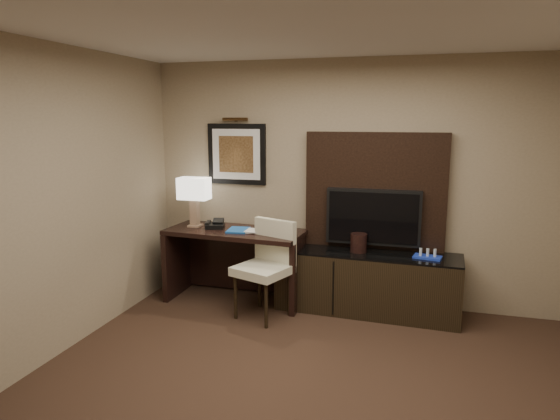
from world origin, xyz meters
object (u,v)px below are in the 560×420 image
(credenza, at_px, (367,282))
(ice_bucket, at_px, (359,243))
(desk_phone, at_px, (215,224))
(table_lamp, at_px, (194,203))
(minibar_tray, at_px, (428,253))
(desk, at_px, (236,265))
(tv, at_px, (373,217))
(desk_chair, at_px, (263,269))

(credenza, bearing_deg, ice_bucket, -178.50)
(desk_phone, bearing_deg, ice_bucket, -11.80)
(table_lamp, xyz_separation_m, minibar_tray, (2.60, -0.04, -0.39))
(table_lamp, bearing_deg, desk, -4.69)
(tv, relative_size, desk_chair, 0.95)
(desk, distance_m, minibar_tray, 2.11)
(desk, distance_m, desk_chair, 0.61)
(desk, relative_size, ice_bucket, 7.88)
(ice_bucket, xyz_separation_m, minibar_tray, (0.71, -0.05, -0.05))
(credenza, bearing_deg, tv, 80.93)
(desk_chair, bearing_deg, minibar_tray, 33.83)
(credenza, distance_m, tv, 0.70)
(tv, bearing_deg, desk_phone, -174.40)
(desk_chair, height_order, table_lamp, table_lamp)
(ice_bucket, distance_m, minibar_tray, 0.71)
(desk_phone, bearing_deg, minibar_tray, -13.41)
(tv, bearing_deg, ice_bucket, -133.43)
(table_lamp, xyz_separation_m, desk_phone, (0.26, -0.02, -0.22))
(desk_chair, bearing_deg, desk, 159.05)
(desk, xyz_separation_m, desk_phone, (-0.25, 0.02, 0.46))
(minibar_tray, bearing_deg, credenza, 175.40)
(desk, relative_size, table_lamp, 2.84)
(desk_chair, xyz_separation_m, desk_phone, (-0.70, 0.41, 0.35))
(desk_phone, height_order, ice_bucket, desk_phone)
(credenza, height_order, desk_phone, desk_phone)
(minibar_tray, bearing_deg, desk_chair, -166.44)
(tv, height_order, table_lamp, table_lamp)
(desk, height_order, desk_phone, desk_phone)
(desk, xyz_separation_m, minibar_tray, (2.09, 0.00, 0.30))
(credenza, bearing_deg, desk_chair, -154.23)
(desk, relative_size, tv, 1.54)
(tv, relative_size, minibar_tray, 3.65)
(tv, bearing_deg, table_lamp, -175.80)
(table_lamp, bearing_deg, ice_bucket, 0.31)
(desk, height_order, table_lamp, table_lamp)
(desk, bearing_deg, desk_chair, -37.20)
(ice_bucket, bearing_deg, minibar_tray, -4.09)
(desk, bearing_deg, table_lamp, 179.34)
(ice_bucket, bearing_deg, desk_chair, -154.43)
(ice_bucket, bearing_deg, tv, 46.57)
(credenza, relative_size, desk_phone, 9.63)
(desk_phone, distance_m, minibar_tray, 2.34)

